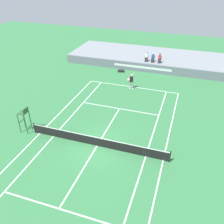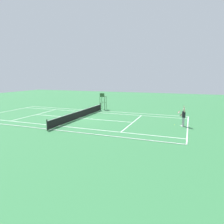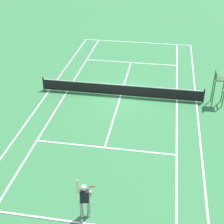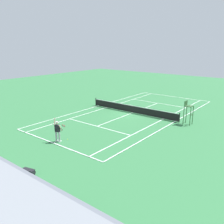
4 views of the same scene
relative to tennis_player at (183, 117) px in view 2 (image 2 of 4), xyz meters
The scene contains 6 objects.
ground_plane 11.48m from the tennis_player, 89.54° to the right, with size 80.00×80.00×0.00m, color #337542.
court 11.48m from the tennis_player, 89.54° to the right, with size 11.08×23.88×0.03m.
net 11.45m from the tennis_player, 89.54° to the right, with size 11.98×0.10×1.07m.
tennis_player is the anchor object (origin of this frame).
tennis_ball 1.26m from the tennis_player, 109.48° to the right, with size 0.07×0.07×0.07m, color #D1E533.
umpire_chair 13.27m from the tennis_player, 120.37° to the right, with size 0.77×0.77×2.44m.
Camera 2 is at (20.61, 11.85, 4.90)m, focal length 32.73 mm.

